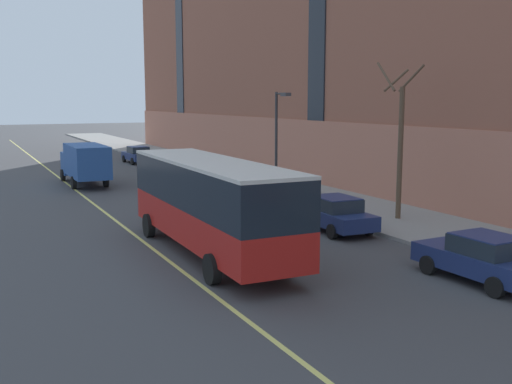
{
  "coord_description": "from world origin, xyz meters",
  "views": [
    {
      "loc": [
        -9.21,
        -20.95,
        5.81
      ],
      "look_at": [
        2.29,
        2.25,
        1.8
      ],
      "focal_mm": 42.0,
      "sensor_mm": 36.0,
      "label": 1
    }
  ],
  "objects_px": {
    "street_tree_mid_block": "(400,142)",
    "street_lamp": "(278,132)",
    "city_bus": "(210,201)",
    "parked_car_navy_5": "(333,213)",
    "parked_car_navy_4": "(482,258)",
    "parked_car_champagne_1": "(228,181)",
    "parked_car_green_2": "(165,162)",
    "parked_car_navy_0": "(138,155)",
    "box_truck": "(85,162)"
  },
  "relations": [
    {
      "from": "parked_car_navy_0",
      "to": "parked_car_navy_5",
      "type": "height_order",
      "value": "same"
    },
    {
      "from": "parked_car_navy_0",
      "to": "parked_car_navy_4",
      "type": "xyz_separation_m",
      "value": [
        0.12,
        -40.69,
        0.0
      ]
    },
    {
      "from": "city_bus",
      "to": "street_tree_mid_block",
      "type": "bearing_deg",
      "value": 10.37
    },
    {
      "from": "box_truck",
      "to": "parked_car_green_2",
      "type": "bearing_deg",
      "value": 34.51
    },
    {
      "from": "parked_car_navy_0",
      "to": "street_lamp",
      "type": "xyz_separation_m",
      "value": [
        1.92,
        -23.63,
        3.16
      ]
    },
    {
      "from": "box_truck",
      "to": "street_tree_mid_block",
      "type": "bearing_deg",
      "value": -59.87
    },
    {
      "from": "box_truck",
      "to": "street_tree_mid_block",
      "type": "distance_m",
      "value": 22.27
    },
    {
      "from": "parked_car_navy_4",
      "to": "street_tree_mid_block",
      "type": "distance_m",
      "value": 10.19
    },
    {
      "from": "street_lamp",
      "to": "city_bus",
      "type": "bearing_deg",
      "value": -129.63
    },
    {
      "from": "street_tree_mid_block",
      "to": "street_lamp",
      "type": "bearing_deg",
      "value": 104.55
    },
    {
      "from": "city_bus",
      "to": "parked_car_navy_4",
      "type": "xyz_separation_m",
      "value": [
        6.54,
        -6.99,
        -1.3
      ]
    },
    {
      "from": "city_bus",
      "to": "parked_car_green_2",
      "type": "relative_size",
      "value": 2.38
    },
    {
      "from": "box_truck",
      "to": "street_lamp",
      "type": "relative_size",
      "value": 1.21
    },
    {
      "from": "city_bus",
      "to": "parked_car_navy_5",
      "type": "relative_size",
      "value": 2.36
    },
    {
      "from": "street_tree_mid_block",
      "to": "parked_car_navy_5",
      "type": "bearing_deg",
      "value": -174.35
    },
    {
      "from": "parked_car_green_2",
      "to": "street_lamp",
      "type": "bearing_deg",
      "value": -83.89
    },
    {
      "from": "street_tree_mid_block",
      "to": "city_bus",
      "type": "bearing_deg",
      "value": -169.63
    },
    {
      "from": "parked_car_champagne_1",
      "to": "street_lamp",
      "type": "distance_m",
      "value": 4.85
    },
    {
      "from": "parked_car_navy_0",
      "to": "street_tree_mid_block",
      "type": "height_order",
      "value": "street_tree_mid_block"
    },
    {
      "from": "city_bus",
      "to": "parked_car_navy_0",
      "type": "distance_m",
      "value": 34.33
    },
    {
      "from": "street_lamp",
      "to": "parked_car_navy_4",
      "type": "bearing_deg",
      "value": -96.03
    },
    {
      "from": "street_tree_mid_block",
      "to": "parked_car_green_2",
      "type": "bearing_deg",
      "value": 99.0
    },
    {
      "from": "parked_car_champagne_1",
      "to": "street_tree_mid_block",
      "type": "relative_size",
      "value": 0.6
    },
    {
      "from": "parked_car_navy_5",
      "to": "street_tree_mid_block",
      "type": "relative_size",
      "value": 0.65
    },
    {
      "from": "street_tree_mid_block",
      "to": "box_truck",
      "type": "bearing_deg",
      "value": 120.13
    },
    {
      "from": "parked_car_navy_4",
      "to": "street_lamp",
      "type": "distance_m",
      "value": 17.44
    },
    {
      "from": "box_truck",
      "to": "street_tree_mid_block",
      "type": "relative_size",
      "value": 0.99
    },
    {
      "from": "city_bus",
      "to": "parked_car_navy_4",
      "type": "relative_size",
      "value": 2.55
    },
    {
      "from": "parked_car_navy_0",
      "to": "parked_car_champagne_1",
      "type": "height_order",
      "value": "same"
    },
    {
      "from": "parked_car_navy_0",
      "to": "street_tree_mid_block",
      "type": "distance_m",
      "value": 32.19
    },
    {
      "from": "box_truck",
      "to": "parked_car_navy_0",
      "type": "bearing_deg",
      "value": 60.66
    },
    {
      "from": "street_lamp",
      "to": "parked_car_navy_5",
      "type": "bearing_deg",
      "value": -102.05
    },
    {
      "from": "street_tree_mid_block",
      "to": "parked_car_navy_4",
      "type": "bearing_deg",
      "value": -113.75
    },
    {
      "from": "parked_car_navy_0",
      "to": "street_tree_mid_block",
      "type": "bearing_deg",
      "value": -82.77
    },
    {
      "from": "street_tree_mid_block",
      "to": "parked_car_navy_0",
      "type": "bearing_deg",
      "value": 97.23
    },
    {
      "from": "parked_car_navy_0",
      "to": "parked_car_champagne_1",
      "type": "bearing_deg",
      "value": -89.75
    },
    {
      "from": "parked_car_green_2",
      "to": "street_lamp",
      "type": "height_order",
      "value": "street_lamp"
    },
    {
      "from": "parked_car_green_2",
      "to": "street_lamp",
      "type": "distance_m",
      "value": 16.43
    },
    {
      "from": "parked_car_champagne_1",
      "to": "parked_car_navy_4",
      "type": "height_order",
      "value": "same"
    },
    {
      "from": "parked_car_navy_0",
      "to": "street_lamp",
      "type": "distance_m",
      "value": 23.92
    },
    {
      "from": "parked_car_green_2",
      "to": "street_lamp",
      "type": "relative_size",
      "value": 0.79
    },
    {
      "from": "parked_car_green_2",
      "to": "street_tree_mid_block",
      "type": "relative_size",
      "value": 0.65
    },
    {
      "from": "parked_car_navy_5",
      "to": "parked_car_navy_0",
      "type": "bearing_deg",
      "value": 90.16
    },
    {
      "from": "parked_car_navy_0",
      "to": "parked_car_green_2",
      "type": "relative_size",
      "value": 0.94
    },
    {
      "from": "parked_car_champagne_1",
      "to": "parked_car_green_2",
      "type": "relative_size",
      "value": 0.93
    },
    {
      "from": "city_bus",
      "to": "street_lamp",
      "type": "bearing_deg",
      "value": 50.37
    },
    {
      "from": "parked_car_navy_5",
      "to": "street_lamp",
      "type": "distance_m",
      "value": 9.29
    },
    {
      "from": "parked_car_green_2",
      "to": "parked_car_navy_5",
      "type": "xyz_separation_m",
      "value": [
        -0.11,
        -24.57,
        0.0
      ]
    },
    {
      "from": "parked_car_navy_0",
      "to": "city_bus",
      "type": "bearing_deg",
      "value": -100.79
    },
    {
      "from": "city_bus",
      "to": "parked_car_navy_4",
      "type": "bearing_deg",
      "value": -46.91
    }
  ]
}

